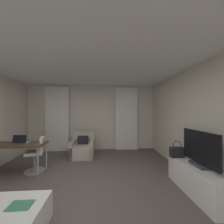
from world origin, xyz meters
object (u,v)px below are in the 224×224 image
object	(u,v)px
armchair	(83,148)
tv_console	(199,180)
desk_chair	(36,156)
coffee_table	(10,223)
magazine_open	(21,205)
handbag_primary	(177,152)
desk	(15,146)
tv_flatscreen	(200,150)
laptop	(21,141)

from	to	relation	value
armchair	tv_console	bearing A→B (deg)	-43.46
desk_chair	coffee_table	world-z (taller)	desk_chair
coffee_table	magazine_open	bearing A→B (deg)	14.97
magazine_open	handbag_primary	bearing A→B (deg)	23.74
desk	handbag_primary	world-z (taller)	handbag_primary
desk_chair	magazine_open	world-z (taller)	desk_chair
magazine_open	tv_flatscreen	xyz separation A→B (m)	(2.84, 0.66, 0.45)
desk	tv_flatscreen	world-z (taller)	tv_flatscreen
coffee_table	desk_chair	bearing A→B (deg)	106.54
laptop	coffee_table	xyz separation A→B (m)	(0.90, -1.84, -0.61)
desk	magazine_open	world-z (taller)	desk
desk_chair	magazine_open	xyz separation A→B (m)	(0.67, -1.89, -0.01)
tv_flatscreen	coffee_table	bearing A→B (deg)	-166.91
laptop	magazine_open	xyz separation A→B (m)	(1.00, -1.81, -0.42)
magazine_open	handbag_primary	size ratio (longest dim) A/B	0.76
desk_chair	tv_console	world-z (taller)	desk_chair
coffee_table	tv_flatscreen	size ratio (longest dim) A/B	0.82
magazine_open	tv_flatscreen	bearing A→B (deg)	13.02
desk	coffee_table	size ratio (longest dim) A/B	1.84
desk_chair	tv_console	distance (m)	3.71
coffee_table	handbag_primary	world-z (taller)	handbag_primary
coffee_table	tv_flatscreen	distance (m)	3.09
armchair	handbag_primary	bearing A→B (deg)	-38.30
laptop	coffee_table	bearing A→B (deg)	-64.07
armchair	magazine_open	bearing A→B (deg)	-96.52
desk_chair	tv_console	xyz separation A→B (m)	(3.51, -1.20, -0.13)
armchair	desk	distance (m)	1.99
magazine_open	handbag_primary	distance (m)	2.96
desk_chair	coffee_table	distance (m)	2.01
desk_chair	desk	bearing A→B (deg)	-166.48
laptop	tv_console	bearing A→B (deg)	-16.47
tv_flatscreen	handbag_primary	xyz separation A→B (m)	(-0.14, 0.53, -0.19)
laptop	handbag_primary	world-z (taller)	laptop
handbag_primary	laptop	bearing A→B (deg)	170.33
coffee_table	tv_console	distance (m)	3.03
armchair	tv_console	distance (m)	3.43
coffee_table	handbag_primary	size ratio (longest dim) A/B	2.06
magazine_open	tv_flatscreen	distance (m)	2.95
coffee_table	handbag_primary	bearing A→B (deg)	23.43
desk	tv_flatscreen	distance (m)	4.12
laptop	handbag_primary	size ratio (longest dim) A/B	0.88
tv_flatscreen	armchair	bearing A→B (deg)	136.24
coffee_table	tv_console	world-z (taller)	tv_console
magazine_open	handbag_primary	world-z (taller)	handbag_primary
desk_chair	tv_flatscreen	xyz separation A→B (m)	(3.51, -1.23, 0.44)
magazine_open	desk	bearing A→B (deg)	122.33
desk_chair	magazine_open	distance (m)	2.00
tv_console	tv_flatscreen	distance (m)	0.57
desk_chair	laptop	size ratio (longest dim) A/B	2.72
laptop	coffee_table	distance (m)	2.14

